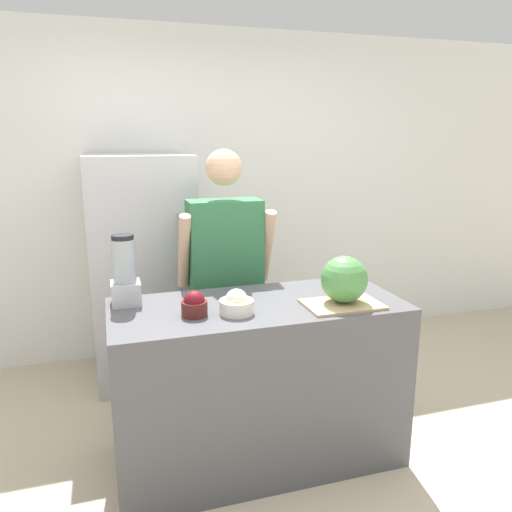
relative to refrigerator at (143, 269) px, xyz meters
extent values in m
plane|color=beige|center=(0.50, -1.58, -0.83)|extent=(14.00, 14.00, 0.00)
cube|color=white|center=(0.50, 0.42, 0.47)|extent=(8.00, 0.06, 2.60)
cube|color=#4C4C51|center=(0.50, -1.25, -0.37)|extent=(1.54, 0.67, 0.91)
cube|color=#B7B7BC|center=(0.00, 0.00, 0.00)|extent=(0.73, 0.74, 1.65)
cylinder|color=gray|center=(0.22, -0.38, 0.16)|extent=(0.02, 0.02, 0.58)
cube|color=gray|center=(0.46, -0.66, -0.42)|extent=(0.34, 0.18, 0.82)
cube|color=#337247|center=(0.46, -0.66, 0.28)|extent=(0.45, 0.22, 0.58)
sphere|color=#DBAD89|center=(0.46, -0.66, 0.76)|extent=(0.22, 0.22, 0.22)
cylinder|color=#DBAD89|center=(0.20, -0.70, 0.27)|extent=(0.07, 0.23, 0.49)
cylinder|color=#DBAD89|center=(0.73, -0.70, 0.27)|extent=(0.07, 0.23, 0.49)
cube|color=tan|center=(0.91, -1.41, 0.10)|extent=(0.40, 0.26, 0.01)
sphere|color=#4C8C47|center=(0.92, -1.39, 0.22)|extent=(0.24, 0.24, 0.24)
cylinder|color=#511E19|center=(0.15, -1.33, 0.13)|extent=(0.13, 0.13, 0.07)
sphere|color=maroon|center=(0.15, -1.33, 0.16)|extent=(0.11, 0.11, 0.11)
cylinder|color=white|center=(0.35, -1.36, 0.12)|extent=(0.17, 0.17, 0.07)
sphere|color=white|center=(0.35, -1.36, 0.16)|extent=(0.11, 0.11, 0.11)
cube|color=#B7B7BC|center=(-0.16, -1.05, 0.15)|extent=(0.15, 0.15, 0.12)
cylinder|color=#99A3AD|center=(-0.16, -1.05, 0.32)|extent=(0.12, 0.12, 0.23)
cylinder|color=black|center=(-0.16, -1.05, 0.45)|extent=(0.11, 0.11, 0.02)
camera|label=1|loc=(-0.24, -3.63, 0.95)|focal=35.00mm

